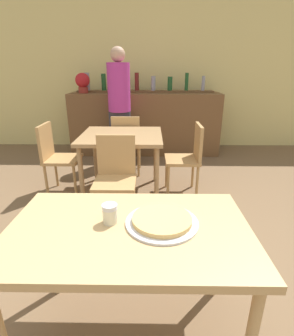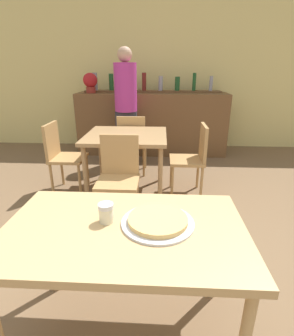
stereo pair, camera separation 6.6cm
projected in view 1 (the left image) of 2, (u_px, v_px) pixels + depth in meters
ground_plane at (132, 333)px, 1.54m from camera, size 16.00×16.00×0.00m
wall_back at (145, 72)px, 4.86m from camera, size 8.00×0.05×2.80m
dining_table_near at (129, 241)px, 1.31m from camera, size 1.19×0.73×0.74m
dining_table_far at (122, 141)px, 3.08m from camera, size 0.94×0.87×0.74m
bar_counter at (145, 124)px, 4.70m from camera, size 2.60×0.56×1.06m
bar_back_shelf at (142, 88)px, 4.61m from camera, size 2.39×0.24×0.33m
chair_far_side_front at (116, 173)px, 2.56m from camera, size 0.40×0.40×0.86m
chair_far_side_back at (127, 141)px, 3.70m from camera, size 0.40×0.40×0.86m
chair_far_side_left at (56, 154)px, 3.14m from camera, size 0.40×0.40×0.86m
chair_far_side_right at (189, 155)px, 3.12m from camera, size 0.40×0.40×0.86m
pizza_tray at (162, 221)px, 1.30m from camera, size 0.36×0.36×0.04m
cheese_shaker at (110, 214)px, 1.30m from camera, size 0.08×0.08×0.10m
person_standing at (119, 103)px, 4.01m from camera, size 0.34×0.34×1.76m
potted_plant at (83, 82)px, 4.41m from camera, size 0.24×0.24×0.33m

